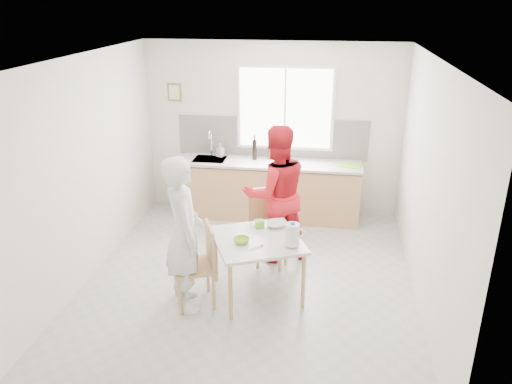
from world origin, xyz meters
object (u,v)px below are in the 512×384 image
person_white (184,234)px  wine_bottle_a (255,150)px  chair_left (200,262)px  chair_far (266,221)px  dining_table (257,244)px  bowl_white (276,224)px  bowl_green (242,240)px  wine_bottle_b (270,149)px  person_red (276,194)px  milk_jug (293,234)px

person_white → wine_bottle_a: size_ratio=5.60×
chair_left → chair_far: 1.32m
dining_table → wine_bottle_a: 2.39m
bowl_white → dining_table: bearing=-116.3°
dining_table → chair_left: size_ratio=1.30×
dining_table → chair_far: chair_far is taller
bowl_green → wine_bottle_a: 2.48m
wine_bottle_b → chair_left: bearing=-99.8°
bowl_green → bowl_white: 0.58m
chair_left → bowl_green: bearing=84.0°
person_white → person_red: bearing=-58.0°
milk_jug → person_red: bearing=82.0°
dining_table → bowl_white: bowl_white is taller
person_red → bowl_white: (0.07, -0.59, -0.16)m
chair_left → bowl_green: 0.53m
milk_jug → person_white: bearing=166.3°
person_red → milk_jug: size_ratio=6.65×
person_red → chair_far: bearing=-2.0°
person_white → bowl_green: person_white is taller
chair_left → chair_far: (0.61, 1.17, 0.00)m
dining_table → chair_left: bearing=-156.1°
milk_jug → chair_left: bearing=164.3°
wine_bottle_a → milk_jug: bearing=-71.9°
chair_left → chair_far: size_ratio=0.99×
wine_bottle_b → person_red: bearing=-79.8°
chair_far → person_red: person_red is taller
bowl_green → wine_bottle_b: (0.00, 2.52, 0.31)m
person_white → milk_jug: person_white is taller
chair_far → person_red: 0.40m
chair_left → person_white: person_white is taller
chair_left → bowl_green: size_ratio=5.34×
person_red → wine_bottle_a: bearing=-94.3°
milk_jug → wine_bottle_b: wine_bottle_b is taller
wine_bottle_b → person_white: bearing=-102.4°
chair_far → wine_bottle_a: bearing=80.8°
chair_left → bowl_white: chair_left is taller
chair_left → person_white: size_ratio=0.54×
person_white → dining_table: bearing=-90.0°
chair_far → milk_jug: (0.42, -1.02, 0.35)m
person_white → bowl_white: bearing=-77.5°
bowl_green → chair_far: bearing=81.7°
chair_left → bowl_green: (0.46, 0.15, 0.23)m
person_red → wine_bottle_a: person_red is taller
person_red → wine_bottle_a: (-0.49, 1.38, 0.17)m
dining_table → milk_jug: milk_jug is taller
chair_far → wine_bottle_b: size_ratio=3.22×
dining_table → wine_bottle_b: size_ratio=4.17×
person_red → wine_bottle_b: bearing=-103.7°
bowl_white → wine_bottle_b: wine_bottle_b is taller
milk_jug → wine_bottle_b: bearing=78.8°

